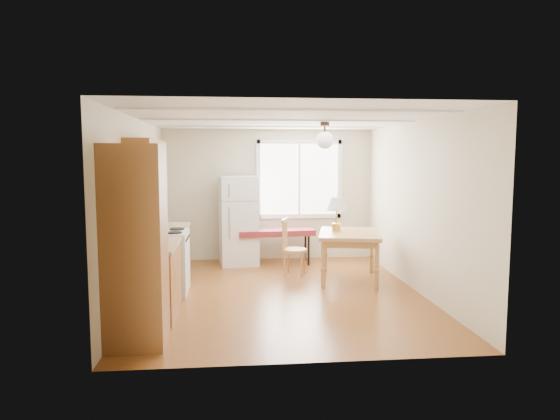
{
  "coord_description": "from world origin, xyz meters",
  "views": [
    {
      "loc": [
        -0.7,
        -7.05,
        1.96
      ],
      "look_at": [
        0.05,
        0.63,
        1.15
      ],
      "focal_mm": 32.0,
      "sensor_mm": 36.0,
      "label": 1
    }
  ],
  "objects": [
    {
      "name": "room_shell",
      "position": [
        0.0,
        0.0,
        1.25
      ],
      "size": [
        4.6,
        5.6,
        2.62
      ],
      "color": "#592E12",
      "rests_on": "ground"
    },
    {
      "name": "bench",
      "position": [
        0.1,
        2.01,
        0.58
      ],
      "size": [
        1.45,
        0.66,
        0.65
      ],
      "rotation": [
        0.0,
        0.0,
        0.1
      ],
      "color": "maroon",
      "rests_on": "ground"
    },
    {
      "name": "refrigerator",
      "position": [
        -0.58,
        2.07,
        0.81
      ],
      "size": [
        0.74,
        0.74,
        1.63
      ],
      "rotation": [
        0.0,
        0.0,
        0.11
      ],
      "color": "silver",
      "rests_on": "ground"
    },
    {
      "name": "chair",
      "position": [
        0.26,
        1.11,
        0.54
      ],
      "size": [
        0.45,
        0.45,
        0.94
      ],
      "rotation": [
        0.0,
        0.0,
        -0.32
      ],
      "color": "#9F6F3D",
      "rests_on": "ground"
    },
    {
      "name": "kettle",
      "position": [
        -1.76,
        -0.49,
        0.99
      ],
      "size": [
        0.11,
        0.11,
        0.21
      ],
      "color": "red",
      "rests_on": "kitchen_run"
    },
    {
      "name": "pendant_light",
      "position": [
        0.7,
        0.4,
        2.24
      ],
      "size": [
        0.26,
        0.26,
        0.4
      ],
      "color": "black",
      "rests_on": "room_shell"
    },
    {
      "name": "dining_table",
      "position": [
        1.17,
        0.68,
        0.67
      ],
      "size": [
        1.17,
        1.41,
        0.78
      ],
      "rotation": [
        0.0,
        0.0,
        -0.21
      ],
      "color": "#9F6F3D",
      "rests_on": "ground"
    },
    {
      "name": "kitchen_run",
      "position": [
        -1.72,
        -0.63,
        0.84
      ],
      "size": [
        0.65,
        3.4,
        2.2
      ],
      "color": "brown",
      "rests_on": "ground"
    },
    {
      "name": "coffee_maker",
      "position": [
        -1.72,
        -0.86,
        1.02
      ],
      "size": [
        0.19,
        0.24,
        0.34
      ],
      "rotation": [
        0.0,
        0.0,
        -0.12
      ],
      "color": "black",
      "rests_on": "kitchen_run"
    },
    {
      "name": "table_lamp",
      "position": [
        0.98,
        0.81,
        1.18
      ],
      "size": [
        0.32,
        0.32,
        0.55
      ],
      "rotation": [
        0.0,
        0.0,
        0.13
      ],
      "color": "gold",
      "rests_on": "dining_table"
    },
    {
      "name": "window_unit",
      "position": [
        0.6,
        2.47,
        1.55
      ],
      "size": [
        1.64,
        0.05,
        1.51
      ],
      "color": "white",
      "rests_on": "room_shell"
    }
  ]
}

